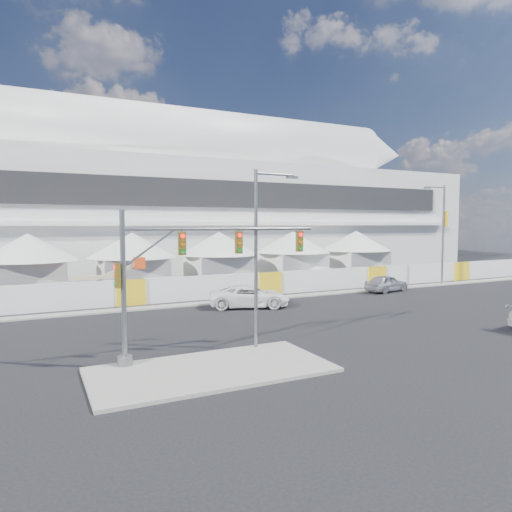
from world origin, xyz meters
name	(u,v)px	position (x,y,z in m)	size (l,w,h in m)	color
ground	(297,339)	(0.00, 0.00, 0.00)	(160.00, 160.00, 0.00)	black
median_island	(212,370)	(-6.00, -3.00, 0.07)	(10.00, 5.00, 0.15)	gray
far_curb	(406,287)	(20.00, 12.50, 0.06)	(80.00, 1.20, 0.12)	gray
stadium	(198,201)	(8.71, 41.50, 9.45)	(80.00, 24.80, 21.98)	silver
tent_row	(178,254)	(0.50, 24.00, 3.15)	(53.40, 8.40, 5.40)	silver
hoarding_fence	(269,283)	(6.00, 14.50, 1.00)	(70.00, 0.25, 2.00)	white
scaffold_tower	(420,225)	(46.00, 36.00, 6.00)	(4.40, 4.40, 12.00)	#595B60
sedan_silver	(386,283)	(16.47, 11.32, 0.79)	(4.62, 1.86, 1.57)	#B8B8BD
pickup_curb	(249,296)	(1.80, 9.75, 0.83)	(5.98, 2.76, 1.66)	white
lot_car_a	(326,274)	(15.75, 19.83, 0.79)	(4.82, 1.68, 1.59)	white
lot_car_b	(432,273)	(28.10, 16.68, 0.71)	(4.14, 1.67, 1.41)	black
lot_car_c	(48,294)	(-11.67, 17.65, 0.78)	(5.41, 2.20, 1.57)	#A5A5A9
traffic_mast	(174,275)	(-7.02, -1.00, 3.93)	(9.72, 0.65, 6.67)	gray
streetlight_median	(260,246)	(-2.60, -0.80, 5.14)	(2.41, 0.24, 8.70)	gray
streetlight_curb	(442,227)	(24.68, 12.50, 5.87)	(3.00, 0.67, 10.12)	slate
boom_lift	(91,290)	(-8.53, 17.87, 0.92)	(6.73, 1.53, 3.43)	#F64C17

